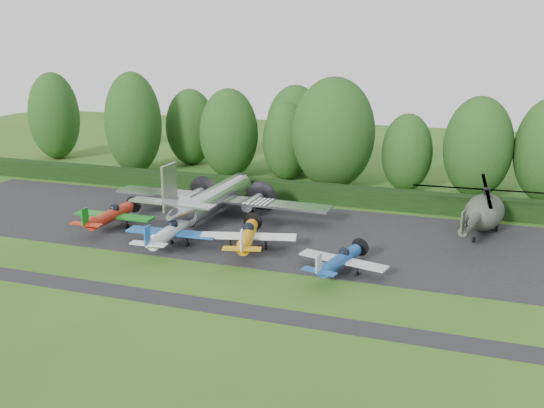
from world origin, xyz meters
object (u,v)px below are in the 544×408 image
(helicopter, at_px, (485,209))
(transport_plane, at_px, (214,198))
(light_plane_red, at_px, (111,215))
(light_plane_blue, at_px, (340,260))
(light_plane_orange, at_px, (248,236))
(light_plane_white, at_px, (169,232))

(helicopter, bearing_deg, transport_plane, 176.86)
(light_plane_red, height_order, helicopter, helicopter)
(transport_plane, relative_size, light_plane_blue, 3.10)
(light_plane_red, xyz_separation_m, light_plane_orange, (14.04, -1.54, 0.02))
(light_plane_white, height_order, helicopter, helicopter)
(light_plane_red, xyz_separation_m, helicopter, (32.35, 9.77, 0.95))
(helicopter, bearing_deg, light_plane_blue, -137.90)
(light_plane_blue, distance_m, helicopter, 17.09)
(light_plane_red, xyz_separation_m, light_plane_white, (7.47, -2.75, 0.02))
(light_plane_blue, bearing_deg, light_plane_orange, 149.48)
(helicopter, bearing_deg, light_plane_red, -175.17)
(light_plane_white, bearing_deg, helicopter, 30.04)
(light_plane_white, distance_m, helicopter, 27.87)
(light_plane_white, height_order, light_plane_orange, light_plane_orange)
(light_plane_red, relative_size, light_plane_white, 0.98)
(light_plane_orange, relative_size, light_plane_blue, 1.15)
(light_plane_blue, relative_size, helicopter, 0.49)
(light_plane_orange, bearing_deg, helicopter, 46.09)
(transport_plane, distance_m, helicopter, 24.98)
(light_plane_white, relative_size, helicopter, 0.56)
(light_plane_red, bearing_deg, helicopter, 17.15)
(light_plane_orange, height_order, light_plane_blue, light_plane_orange)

